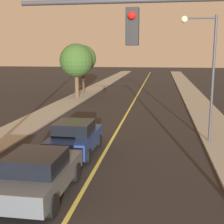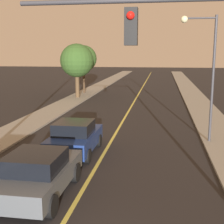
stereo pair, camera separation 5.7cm
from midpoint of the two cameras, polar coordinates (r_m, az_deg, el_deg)
name	(u,v)px [view 1 (the left image)]	position (r m, az deg, el deg)	size (l,w,h in m)	color
road_surface	(140,90)	(41.25, 5.17, 4.05)	(9.94, 80.00, 0.01)	black
sidewalk_left	(94,89)	(42.11, -3.33, 4.29)	(2.50, 80.00, 0.12)	gray
sidewalk_right	(189,90)	(41.32, 13.83, 3.87)	(2.50, 80.00, 0.12)	gray
car_near_lane_front	(38,174)	(11.06, -13.48, -10.89)	(2.10, 4.27, 1.57)	#474C51
car_near_lane_second	(75,137)	(15.20, -6.89, -4.64)	(2.06, 4.02, 1.62)	navy
traffic_signal_mast	(210,70)	(7.98, 17.34, 7.38)	(6.41, 0.42, 6.21)	#333338
streetlamp_right	(205,61)	(17.14, 16.54, 8.90)	(1.84, 0.36, 6.60)	#333338
tree_left_near	(76,61)	(33.38, -6.59, 9.29)	(3.51, 3.51, 5.66)	#4C3823
tree_left_far	(83,59)	(36.99, -5.38, 9.68)	(3.06, 3.06, 5.56)	#3D2B1C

